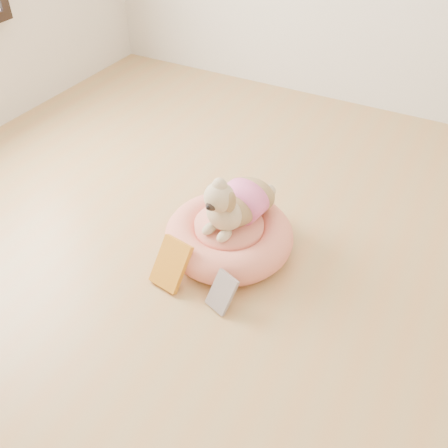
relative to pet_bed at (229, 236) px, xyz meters
The scene contains 5 objects.
floor 0.44m from the pet_bed, 82.39° to the right, with size 4.50×4.50×0.00m, color tan.
pet_bed is the anchor object (origin of this frame).
dog 0.24m from the pet_bed, 59.77° to the left, with size 0.29×0.42×0.31m, color brown, non-canonical shape.
book_yellow 0.34m from the pet_bed, 111.99° to the right, with size 0.15×0.03×0.23m, color yellow.
book_white 0.37m from the pet_bed, 66.75° to the right, with size 0.11×0.02×0.17m, color white.
Camera 1 is at (0.78, -1.18, 1.66)m, focal length 40.00 mm.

